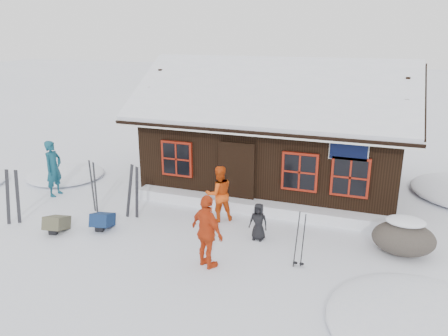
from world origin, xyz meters
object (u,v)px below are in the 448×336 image
(skier_orange_left, at_px, (219,194))
(backpack_olive, at_px, (57,226))
(skier_teal, at_px, (54,168))
(skier_crouched, at_px, (258,222))
(ski_poles, at_px, (300,241))
(ski_pair_left, at_px, (13,198))
(skier_orange_right, at_px, (207,232))
(boulder, at_px, (404,237))
(backpack_blue, at_px, (103,223))

(skier_orange_left, xyz_separation_m, backpack_olive, (-3.85, -2.23, -0.64))
(skier_teal, bearing_deg, skier_crouched, -97.52)
(skier_teal, distance_m, ski_poles, 8.64)
(ski_pair_left, bearing_deg, skier_crouched, -11.13)
(skier_orange_right, distance_m, skier_crouched, 1.91)
(boulder, xyz_separation_m, ski_pair_left, (-10.22, -1.85, 0.34))
(ski_poles, distance_m, backpack_olive, 6.52)
(skier_orange_right, relative_size, skier_crouched, 1.75)
(ski_pair_left, xyz_separation_m, backpack_olive, (1.47, -0.05, -0.60))
(boulder, height_order, ski_pair_left, ski_pair_left)
(skier_orange_left, xyz_separation_m, ski_poles, (2.64, -1.81, -0.16))
(skier_crouched, bearing_deg, skier_teal, 176.38)
(skier_orange_right, height_order, backpack_olive, skier_orange_right)
(skier_crouched, bearing_deg, skier_orange_right, -109.87)
(skier_orange_right, xyz_separation_m, backpack_blue, (-3.46, 0.87, -0.69))
(skier_crouched, bearing_deg, ski_pair_left, -165.30)
(backpack_olive, bearing_deg, boulder, 2.25)
(skier_orange_right, xyz_separation_m, backpack_olive, (-4.51, 0.28, -0.70))
(skier_teal, bearing_deg, skier_orange_right, -112.51)
(ski_poles, bearing_deg, skier_teal, 167.67)
(skier_orange_left, relative_size, skier_crouched, 1.63)
(backpack_blue, height_order, backpack_olive, backpack_blue)
(ski_pair_left, height_order, backpack_blue, ski_pair_left)
(backpack_blue, bearing_deg, boulder, -2.09)
(skier_teal, height_order, backpack_blue, skier_teal)
(skier_teal, relative_size, skier_orange_left, 1.13)
(skier_teal, relative_size, ski_pair_left, 1.12)
(skier_orange_left, bearing_deg, skier_teal, -38.14)
(skier_teal, distance_m, backpack_blue, 3.52)
(skier_teal, distance_m, skier_orange_right, 6.94)
(skier_orange_left, bearing_deg, skier_crouched, 112.68)
(skier_crouched, height_order, boulder, skier_crouched)
(backpack_blue, relative_size, backpack_olive, 1.01)
(ski_pair_left, height_order, backpack_olive, ski_pair_left)
(skier_teal, distance_m, boulder, 10.72)
(skier_crouched, height_order, backpack_olive, skier_crouched)
(skier_teal, xyz_separation_m, ski_poles, (8.44, -1.84, -0.27))
(boulder, bearing_deg, backpack_blue, -170.37)
(skier_orange_right, distance_m, backpack_olive, 4.57)
(boulder, distance_m, backpack_olive, 8.96)
(skier_orange_left, relative_size, backpack_olive, 2.52)
(boulder, relative_size, backpack_olive, 2.30)
(skier_teal, xyz_separation_m, ski_pair_left, (0.48, -2.22, -0.15))
(skier_orange_right, relative_size, backpack_olive, 2.70)
(skier_crouched, height_order, ski_pair_left, ski_pair_left)
(boulder, height_order, backpack_olive, boulder)
(ski_pair_left, distance_m, backpack_blue, 2.65)
(skier_orange_left, distance_m, skier_crouched, 1.63)
(boulder, xyz_separation_m, backpack_olive, (-8.75, -1.89, -0.26))
(backpack_olive, bearing_deg, skier_crouched, 5.43)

